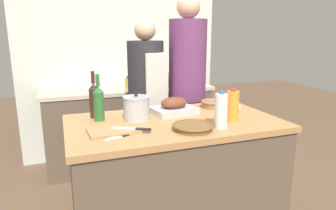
{
  "coord_description": "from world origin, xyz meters",
  "views": [
    {
      "loc": [
        -0.71,
        -1.82,
        1.48
      ],
      "look_at": [
        0.0,
        0.12,
        0.98
      ],
      "focal_mm": 32.0,
      "sensor_mm": 36.0,
      "label": 1
    }
  ],
  "objects_px": {
    "wicker_basket": "(193,127)",
    "condiment_bottle_extra": "(128,83)",
    "juice_jug": "(232,106)",
    "stock_pot": "(136,108)",
    "milk_jug": "(221,111)",
    "mixing_bowl": "(212,104)",
    "person_cook_aproned": "(147,100)",
    "knife_chef": "(133,129)",
    "condiment_bottle_short": "(171,80)",
    "wine_bottle_dark": "(94,100)",
    "roasting_pan": "(174,107)",
    "condiment_bottle_tall": "(177,81)",
    "person_cook_guest": "(187,85)",
    "wine_glass_left": "(236,104)",
    "knife_paring": "(119,137)",
    "cutting_board": "(114,131)",
    "wine_bottle_green": "(99,103)"
  },
  "relations": [
    {
      "from": "knife_paring",
      "to": "wine_glass_left",
      "type": "bearing_deg",
      "value": 9.52
    },
    {
      "from": "wine_bottle_dark",
      "to": "person_cook_aproned",
      "type": "bearing_deg",
      "value": 43.69
    },
    {
      "from": "person_cook_aproned",
      "to": "knife_chef",
      "type": "bearing_deg",
      "value": -135.7
    },
    {
      "from": "wine_bottle_dark",
      "to": "person_cook_guest",
      "type": "distance_m",
      "value": 1.02
    },
    {
      "from": "knife_paring",
      "to": "wine_bottle_dark",
      "type": "bearing_deg",
      "value": 99.46
    },
    {
      "from": "person_cook_aproned",
      "to": "wine_glass_left",
      "type": "bearing_deg",
      "value": -87.82
    },
    {
      "from": "knife_chef",
      "to": "knife_paring",
      "type": "bearing_deg",
      "value": -146.14
    },
    {
      "from": "mixing_bowl",
      "to": "wine_glass_left",
      "type": "xyz_separation_m",
      "value": [
        0.02,
        -0.3,
        0.06
      ]
    },
    {
      "from": "wine_bottle_dark",
      "to": "knife_chef",
      "type": "relative_size",
      "value": 1.44
    },
    {
      "from": "condiment_bottle_short",
      "to": "person_cook_aproned",
      "type": "distance_m",
      "value": 0.71
    },
    {
      "from": "wine_bottle_green",
      "to": "person_cook_aproned",
      "type": "xyz_separation_m",
      "value": [
        0.5,
        0.58,
        -0.14
      ]
    },
    {
      "from": "stock_pot",
      "to": "person_cook_aproned",
      "type": "bearing_deg",
      "value": 68.48
    },
    {
      "from": "stock_pot",
      "to": "condiment_bottle_tall",
      "type": "relative_size",
      "value": 1.32
    },
    {
      "from": "cutting_board",
      "to": "knife_paring",
      "type": "bearing_deg",
      "value": -82.38
    },
    {
      "from": "juice_jug",
      "to": "wine_glass_left",
      "type": "bearing_deg",
      "value": 44.78
    },
    {
      "from": "mixing_bowl",
      "to": "wine_glass_left",
      "type": "relative_size",
      "value": 1.39
    },
    {
      "from": "wicker_basket",
      "to": "wine_glass_left",
      "type": "xyz_separation_m",
      "value": [
        0.4,
        0.17,
        0.07
      ]
    },
    {
      "from": "cutting_board",
      "to": "wine_bottle_green",
      "type": "distance_m",
      "value": 0.31
    },
    {
      "from": "wine_bottle_dark",
      "to": "person_cook_aproned",
      "type": "height_order",
      "value": "person_cook_aproned"
    },
    {
      "from": "knife_paring",
      "to": "condiment_bottle_tall",
      "type": "distance_m",
      "value": 1.8
    },
    {
      "from": "juice_jug",
      "to": "condiment_bottle_extra",
      "type": "distance_m",
      "value": 1.54
    },
    {
      "from": "milk_jug",
      "to": "person_cook_aproned",
      "type": "height_order",
      "value": "person_cook_aproned"
    },
    {
      "from": "mixing_bowl",
      "to": "juice_jug",
      "type": "xyz_separation_m",
      "value": [
        -0.05,
        -0.38,
        0.07
      ]
    },
    {
      "from": "stock_pot",
      "to": "condiment_bottle_extra",
      "type": "bearing_deg",
      "value": 80.14
    },
    {
      "from": "wine_glass_left",
      "to": "person_cook_aproned",
      "type": "bearing_deg",
      "value": 117.05
    },
    {
      "from": "wine_bottle_dark",
      "to": "mixing_bowl",
      "type": "bearing_deg",
      "value": -1.48
    },
    {
      "from": "knife_chef",
      "to": "roasting_pan",
      "type": "bearing_deg",
      "value": 39.51
    },
    {
      "from": "stock_pot",
      "to": "milk_jug",
      "type": "distance_m",
      "value": 0.57
    },
    {
      "from": "wicker_basket",
      "to": "condiment_bottle_extra",
      "type": "distance_m",
      "value": 1.58
    },
    {
      "from": "juice_jug",
      "to": "milk_jug",
      "type": "distance_m",
      "value": 0.18
    },
    {
      "from": "knife_chef",
      "to": "condiment_bottle_short",
      "type": "bearing_deg",
      "value": 61.62
    },
    {
      "from": "knife_chef",
      "to": "condiment_bottle_tall",
      "type": "bearing_deg",
      "value": 59.42
    },
    {
      "from": "condiment_bottle_extra",
      "to": "juice_jug",
      "type": "bearing_deg",
      "value": -75.6
    },
    {
      "from": "stock_pot",
      "to": "wicker_basket",
      "type": "bearing_deg",
      "value": -51.77
    },
    {
      "from": "stock_pot",
      "to": "person_cook_guest",
      "type": "bearing_deg",
      "value": 43.82
    },
    {
      "from": "cutting_board",
      "to": "wine_glass_left",
      "type": "height_order",
      "value": "wine_glass_left"
    },
    {
      "from": "milk_jug",
      "to": "condiment_bottle_extra",
      "type": "height_order",
      "value": "milk_jug"
    },
    {
      "from": "juice_jug",
      "to": "knife_chef",
      "type": "height_order",
      "value": "juice_jug"
    },
    {
      "from": "stock_pot",
      "to": "milk_jug",
      "type": "height_order",
      "value": "milk_jug"
    },
    {
      "from": "condiment_bottle_tall",
      "to": "person_cook_aproned",
      "type": "height_order",
      "value": "person_cook_aproned"
    },
    {
      "from": "stock_pot",
      "to": "person_cook_guest",
      "type": "distance_m",
      "value": 0.9
    },
    {
      "from": "juice_jug",
      "to": "condiment_bottle_short",
      "type": "relative_size",
      "value": 1.28
    },
    {
      "from": "condiment_bottle_short",
      "to": "milk_jug",
      "type": "bearing_deg",
      "value": -98.95
    },
    {
      "from": "milk_jug",
      "to": "wine_bottle_dark",
      "type": "bearing_deg",
      "value": 144.62
    },
    {
      "from": "wicker_basket",
      "to": "condiment_bottle_extra",
      "type": "xyz_separation_m",
      "value": [
        -0.05,
        1.58,
        0.03
      ]
    },
    {
      "from": "cutting_board",
      "to": "condiment_bottle_short",
      "type": "height_order",
      "value": "condiment_bottle_short"
    },
    {
      "from": "wicker_basket",
      "to": "wine_bottle_green",
      "type": "xyz_separation_m",
      "value": [
        -0.51,
        0.41,
        0.1
      ]
    },
    {
      "from": "cutting_board",
      "to": "milk_jug",
      "type": "bearing_deg",
      "value": -11.77
    },
    {
      "from": "knife_paring",
      "to": "milk_jug",
      "type": "bearing_deg",
      "value": -3.18
    },
    {
      "from": "mixing_bowl",
      "to": "condiment_bottle_short",
      "type": "distance_m",
      "value": 1.07
    }
  ]
}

